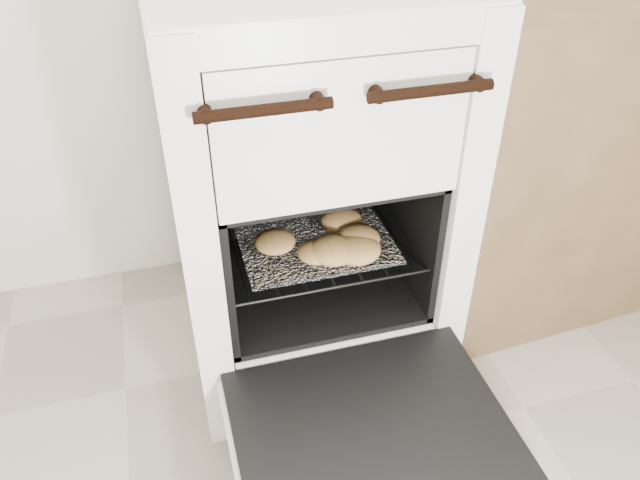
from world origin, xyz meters
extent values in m
cube|color=white|center=(0.19, 1.15, 0.50)|extent=(0.65, 0.70, 1.00)
cylinder|color=black|center=(0.04, 0.78, 0.87)|extent=(0.24, 0.02, 0.02)
cylinder|color=black|center=(0.35, 0.78, 0.87)|extent=(0.24, 0.02, 0.02)
cube|color=black|center=(0.19, 0.59, 0.23)|extent=(0.57, 0.44, 0.03)
cube|color=white|center=(0.19, 0.59, 0.21)|extent=(0.59, 0.46, 0.02)
cylinder|color=black|center=(-0.04, 1.06, 0.39)|extent=(0.01, 0.46, 0.01)
cylinder|color=black|center=(0.43, 1.06, 0.39)|extent=(0.01, 0.46, 0.01)
cylinder|color=black|center=(0.19, 0.85, 0.39)|extent=(0.47, 0.01, 0.01)
cylinder|color=black|center=(0.19, 1.28, 0.39)|extent=(0.47, 0.01, 0.01)
cylinder|color=black|center=(0.00, 1.06, 0.39)|extent=(0.01, 0.44, 0.01)
cylinder|color=black|center=(0.06, 1.06, 0.39)|extent=(0.01, 0.44, 0.01)
cylinder|color=black|center=(0.13, 1.06, 0.39)|extent=(0.01, 0.44, 0.01)
cylinder|color=black|center=(0.19, 1.06, 0.39)|extent=(0.01, 0.44, 0.01)
cylinder|color=black|center=(0.26, 1.06, 0.39)|extent=(0.01, 0.44, 0.01)
cylinder|color=black|center=(0.32, 1.06, 0.39)|extent=(0.01, 0.44, 0.01)
cylinder|color=black|center=(0.39, 1.06, 0.39)|extent=(0.01, 0.44, 0.01)
cube|color=silver|center=(0.19, 1.04, 0.40)|extent=(0.37, 0.33, 0.01)
ellipsoid|color=tan|center=(0.21, 0.94, 0.43)|extent=(0.15, 0.15, 0.05)
ellipsoid|color=tan|center=(0.18, 0.95, 0.42)|extent=(0.12, 0.12, 0.04)
ellipsoid|color=tan|center=(0.27, 0.93, 0.43)|extent=(0.16, 0.16, 0.05)
ellipsoid|color=tan|center=(0.27, 1.05, 0.43)|extent=(0.15, 0.15, 0.05)
ellipsoid|color=tan|center=(0.28, 0.97, 0.43)|extent=(0.12, 0.12, 0.05)
ellipsoid|color=tan|center=(0.09, 1.01, 0.42)|extent=(0.13, 0.13, 0.04)
cube|color=brown|center=(1.01, 1.22, 0.46)|extent=(0.97, 0.68, 0.93)
camera|label=1|loc=(-0.13, -0.18, 1.31)|focal=35.00mm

